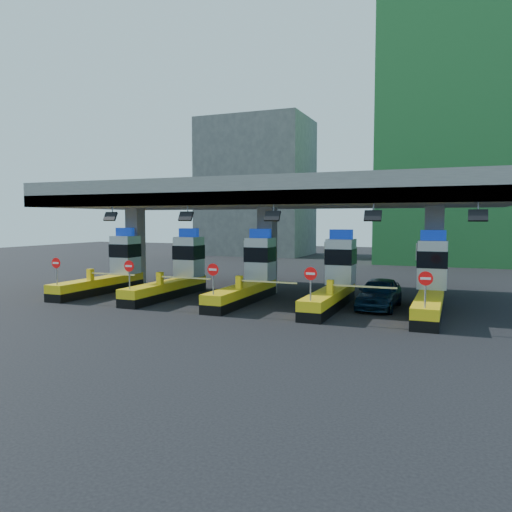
% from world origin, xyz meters
% --- Properties ---
extents(ground, '(120.00, 120.00, 0.00)m').
position_xyz_m(ground, '(0.00, 0.00, 0.00)').
color(ground, black).
rests_on(ground, ground).
extents(toll_canopy, '(28.00, 12.09, 7.00)m').
position_xyz_m(toll_canopy, '(0.00, 2.87, 6.13)').
color(toll_canopy, slate).
rests_on(toll_canopy, ground).
extents(toll_lane_far_left, '(4.43, 8.00, 4.16)m').
position_xyz_m(toll_lane_far_left, '(-10.00, 0.28, 1.40)').
color(toll_lane_far_left, black).
rests_on(toll_lane_far_left, ground).
extents(toll_lane_left, '(4.43, 8.00, 4.16)m').
position_xyz_m(toll_lane_left, '(-5.00, 0.28, 1.40)').
color(toll_lane_left, black).
rests_on(toll_lane_left, ground).
extents(toll_lane_center, '(4.43, 8.00, 4.16)m').
position_xyz_m(toll_lane_center, '(0.00, 0.28, 1.40)').
color(toll_lane_center, black).
rests_on(toll_lane_center, ground).
extents(toll_lane_right, '(4.43, 8.00, 4.16)m').
position_xyz_m(toll_lane_right, '(5.00, 0.28, 1.40)').
color(toll_lane_right, black).
rests_on(toll_lane_right, ground).
extents(toll_lane_far_right, '(4.43, 8.00, 4.16)m').
position_xyz_m(toll_lane_far_right, '(10.00, 0.28, 1.40)').
color(toll_lane_far_right, black).
rests_on(toll_lane_far_right, ground).
extents(bg_building_scaffold, '(18.00, 12.00, 28.00)m').
position_xyz_m(bg_building_scaffold, '(12.00, 32.00, 14.00)').
color(bg_building_scaffold, '#1E5926').
rests_on(bg_building_scaffold, ground).
extents(bg_building_concrete, '(14.00, 10.00, 18.00)m').
position_xyz_m(bg_building_concrete, '(-14.00, 36.00, 9.00)').
color(bg_building_concrete, '#4C4C49').
rests_on(bg_building_concrete, ground).
extents(van, '(2.12, 4.85, 1.63)m').
position_xyz_m(van, '(7.42, 0.22, 0.81)').
color(van, black).
rests_on(van, ground).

